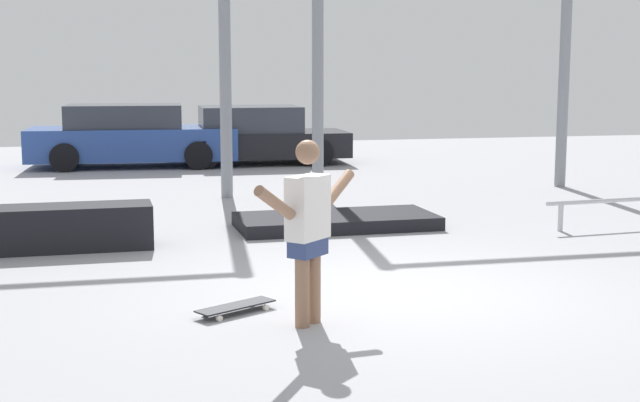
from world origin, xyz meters
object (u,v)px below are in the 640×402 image
skateboard (236,306)px  parked_car_black (255,136)px  grind_rail (623,204)px  skateboarder (308,224)px  parked_car_blue (131,137)px  grind_box (46,228)px  manual_pad (336,221)px

skateboard → parked_car_black: size_ratio=0.19×
skateboard → grind_rail: size_ratio=0.32×
skateboarder → parked_car_blue: bearing=51.5°
grind_rail → parked_car_black: parked_car_black is taller
grind_rail → parked_car_blue: parked_car_blue is taller
grind_rail → parked_car_blue: 11.41m
grind_box → manual_pad: size_ratio=0.92×
grind_box → manual_pad: bearing=10.6°
skateboarder → skateboard: bearing=95.1°
skateboarder → skateboard: skateboarder is taller
skateboard → manual_pad: 4.46m
skateboarder → grind_rail: (5.27, 3.64, -0.55)m
parked_car_blue → parked_car_black: (2.79, -0.01, -0.04)m
grind_rail → parked_car_black: 10.08m
parked_car_black → skateboard: bearing=-98.2°
manual_pad → parked_car_blue: parked_car_blue is taller
skateboard → parked_car_black: bearing=50.5°
skateboarder → grind_rail: size_ratio=0.66×
parked_car_blue → manual_pad: bearing=-69.4°
grind_box → parked_car_black: size_ratio=0.61×
skateboarder → grind_rail: 6.43m
grind_rail → parked_car_blue: bearing=124.5°
grind_box → manual_pad: (3.79, 0.71, -0.18)m
grind_box → grind_rail: bearing=-1.1°
manual_pad → parked_car_black: parked_car_black is taller
manual_pad → parked_car_black: (0.21, 8.52, 0.54)m
grind_rail → parked_car_blue: size_ratio=0.52×
parked_car_blue → parked_car_black: parked_car_blue is taller
skateboarder → parked_car_black: (1.59, 13.02, -0.25)m
grind_rail → skateboard: bearing=-151.6°
manual_pad → parked_car_blue: bearing=106.8°
parked_car_black → grind_rail: bearing=-67.1°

